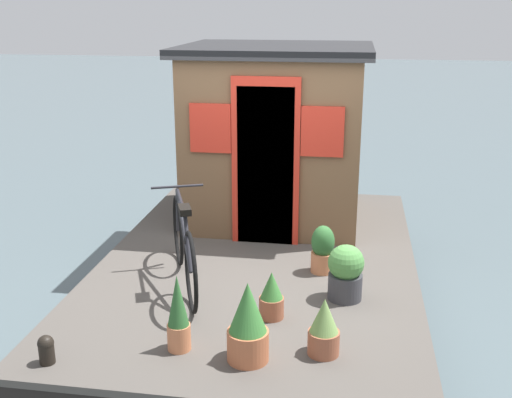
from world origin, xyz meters
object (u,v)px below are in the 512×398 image
(bicycle, at_px, (184,246))
(mooring_bollard, at_px, (46,349))
(houseboat_cabin, at_px, (276,134))
(potted_plant_ivy, at_px, (248,324))
(potted_plant_mint, at_px, (323,250))
(potted_plant_basil, at_px, (178,315))
(potted_plant_succulent, at_px, (346,272))
(potted_plant_geranium, at_px, (272,296))
(potted_plant_rosemary, at_px, (324,328))

(bicycle, relative_size, mooring_bollard, 7.30)
(houseboat_cabin, height_order, mooring_bollard, houseboat_cabin)
(potted_plant_ivy, bearing_deg, bicycle, 34.18)
(potted_plant_ivy, distance_m, potted_plant_mint, 1.72)
(bicycle, xyz_separation_m, potted_plant_basil, (-1.11, -0.25, -0.10))
(potted_plant_succulent, bearing_deg, bicycle, 87.73)
(potted_plant_ivy, xyz_separation_m, potted_plant_basil, (0.06, 0.54, -0.00))
(bicycle, relative_size, potted_plant_geranium, 3.95)
(houseboat_cabin, distance_m, potted_plant_basil, 3.24)
(potted_plant_geranium, distance_m, potted_plant_basil, 0.87)
(houseboat_cabin, xyz_separation_m, potted_plant_rosemary, (-3.04, -0.75, -0.82))
(potted_plant_succulent, height_order, potted_plant_rosemary, potted_plant_succulent)
(houseboat_cabin, bearing_deg, potted_plant_geranium, -173.41)
(potted_plant_succulent, distance_m, potted_plant_rosemary, 0.95)
(potted_plant_mint, xyz_separation_m, potted_plant_basil, (-1.59, 0.99, 0.06))
(bicycle, xyz_separation_m, potted_plant_rosemary, (-1.00, -1.34, -0.17))
(potted_plant_geranium, relative_size, potted_plant_rosemary, 0.91)
(potted_plant_geranium, xyz_separation_m, potted_plant_ivy, (-0.67, 0.08, 0.10))
(mooring_bollard, bearing_deg, bicycle, -24.04)
(bicycle, height_order, potted_plant_rosemary, bicycle)
(potted_plant_mint, relative_size, potted_plant_rosemary, 1.05)
(bicycle, distance_m, mooring_bollard, 1.60)
(potted_plant_geranium, distance_m, potted_plant_succulent, 0.75)
(potted_plant_geranium, bearing_deg, potted_plant_basil, 134.09)
(potted_plant_geranium, xyz_separation_m, potted_plant_rosemary, (-0.50, -0.46, 0.02))
(potted_plant_succulent, bearing_deg, houseboat_cabin, 23.01)
(potted_plant_succulent, xyz_separation_m, mooring_bollard, (-1.38, 2.12, -0.14))
(potted_plant_basil, height_order, mooring_bollard, potted_plant_basil)
(potted_plant_geranium, height_order, potted_plant_basil, potted_plant_basil)
(houseboat_cabin, relative_size, potted_plant_succulent, 4.28)
(potted_plant_mint, xyz_separation_m, mooring_bollard, (-1.93, 1.89, -0.11))
(potted_plant_geranium, height_order, mooring_bollard, potted_plant_geranium)
(potted_plant_geranium, xyz_separation_m, mooring_bollard, (-0.94, 1.52, -0.08))
(potted_plant_geranium, height_order, potted_plant_ivy, potted_plant_ivy)
(potted_plant_geranium, bearing_deg, bicycle, 60.22)
(potted_plant_mint, bearing_deg, bicycle, 111.41)
(potted_plant_rosemary, bearing_deg, potted_plant_basil, 95.56)
(houseboat_cabin, xyz_separation_m, potted_plant_geranium, (-2.54, -0.29, -0.84))
(potted_plant_succulent, distance_m, potted_plant_basil, 1.61)
(bicycle, xyz_separation_m, potted_plant_ivy, (-1.17, -0.79, -0.09))
(bicycle, xyz_separation_m, potted_plant_succulent, (-0.06, -1.47, -0.13))
(potted_plant_basil, height_order, potted_plant_rosemary, potted_plant_basil)
(houseboat_cabin, xyz_separation_m, potted_plant_basil, (-3.14, 0.33, -0.75))
(potted_plant_mint, relative_size, potted_plant_basil, 0.78)
(potted_plant_succulent, relative_size, potted_plant_ivy, 0.82)
(bicycle, relative_size, potted_plant_succulent, 3.21)
(potted_plant_succulent, relative_size, potted_plant_mint, 1.06)
(potted_plant_succulent, height_order, potted_plant_mint, potted_plant_succulent)
(potted_plant_rosemary, bearing_deg, mooring_bollard, 102.59)
(mooring_bollard, bearing_deg, potted_plant_geranium, -58.29)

